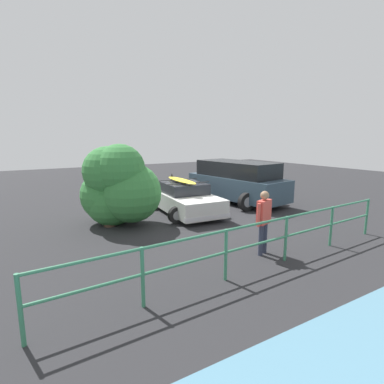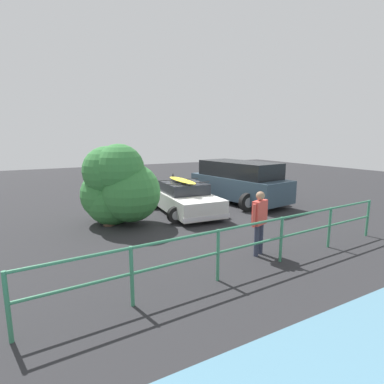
# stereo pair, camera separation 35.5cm
# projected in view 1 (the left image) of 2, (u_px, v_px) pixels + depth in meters

# --- Properties ---
(ground_plane) EXTENTS (44.00, 44.00, 0.02)m
(ground_plane) POSITION_uv_depth(u_px,v_px,m) (197.00, 214.00, 11.92)
(ground_plane) COLOR #28282B
(ground_plane) RESTS_ON ground
(sedan_car) EXTENTS (2.54, 4.11, 1.51)m
(sedan_car) POSITION_uv_depth(u_px,v_px,m) (184.00, 198.00, 11.99)
(sedan_car) COLOR silver
(sedan_car) RESTS_ON ground
(suv_car) EXTENTS (3.08, 5.20, 1.91)m
(suv_car) POSITION_uv_depth(u_px,v_px,m) (237.00, 181.00, 13.96)
(suv_car) COLOR #334756
(suv_car) RESTS_ON ground
(person_bystander) EXTENTS (0.62, 0.34, 1.67)m
(person_bystander) POSITION_uv_depth(u_px,v_px,m) (264.00, 217.00, 7.64)
(person_bystander) COLOR #33384C
(person_bystander) RESTS_ON ground
(railing_fence) EXTENTS (9.51, 0.52, 1.13)m
(railing_fence) POSITION_uv_depth(u_px,v_px,m) (258.00, 238.00, 6.77)
(railing_fence) COLOR #387F5B
(railing_fence) RESTS_ON ground
(bush_near_left) EXTENTS (2.59, 2.56, 2.85)m
(bush_near_left) POSITION_uv_depth(u_px,v_px,m) (117.00, 188.00, 10.18)
(bush_near_left) COLOR #4C3828
(bush_near_left) RESTS_ON ground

